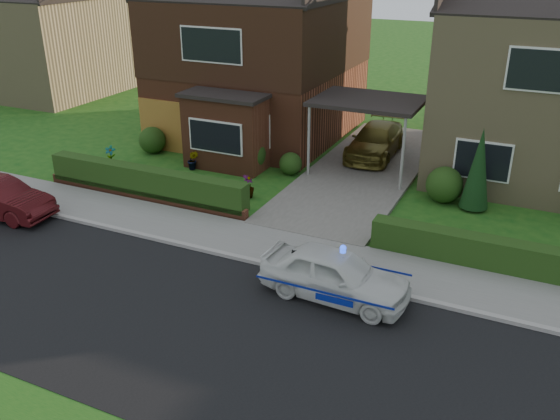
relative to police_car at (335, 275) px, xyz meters
The scene contains 23 objects.
ground 3.17m from the police_car, 129.37° to the right, with size 120.00×120.00×0.00m, color #174E14.
road 3.17m from the police_car, 129.37° to the right, with size 60.00×6.00×0.02m, color black.
kerb 2.15m from the police_car, 161.73° to the left, with size 60.00×0.16×0.12m, color #9E9993.
sidewalk 2.66m from the police_car, 139.19° to the left, with size 60.00×2.00×0.10m, color slate.
driveway 8.84m from the police_car, 102.90° to the left, with size 3.80×12.00×0.12m, color #666059.
house_left 14.23m from the police_car, 123.98° to the left, with size 7.50×9.53×7.25m.
house_right 12.58m from the police_car, 71.72° to the left, with size 7.50×8.06×7.25m.
carport_link 9.01m from the police_car, 102.96° to the left, with size 3.80×3.00×2.77m.
garage_door 12.72m from the police_car, 143.50° to the left, with size 2.20×0.10×2.10m, color brown.
dwarf_wall 8.30m from the police_car, 159.53° to the left, with size 7.70×0.25×0.36m, color brown.
hedge_left 8.37m from the police_car, 158.56° to the left, with size 7.50×0.55×0.90m, color #1A3A12.
hedge_right 4.87m from the police_car, 37.60° to the left, with size 7.50×0.55×0.80m, color #1A3A12.
shrub_left_far 12.65m from the police_car, 145.85° to the left, with size 1.08×1.08×1.08m, color #1A3A12.
shrub_left_mid 9.12m from the police_car, 130.86° to the left, with size 1.32×1.32×1.32m, color #1A3A12.
shrub_left_near 8.42m from the police_car, 121.25° to the left, with size 0.84×0.84×0.84m, color #1A3A12.
shrub_right_near 7.11m from the police_car, 80.03° to the left, with size 1.20×1.20×1.20m, color #1A3A12.
conifer_a 7.19m from the police_car, 71.84° to the left, with size 0.90×0.90×2.60m, color black.
neighbour_left 25.91m from the police_car, 148.24° to the left, with size 6.50×7.00×5.20m, color tan.
police_car is the anchor object (origin of this frame).
driveway_car 10.49m from the police_car, 101.45° to the left, with size 1.68×4.14×1.20m, color brown.
potted_plant_a 12.11m from the police_car, 154.93° to the left, with size 0.41×0.28×0.78m, color gray.
potted_plant_b 9.96m from the police_car, 142.36° to the left, with size 0.41×0.33×0.75m, color gray.
potted_plant_c 6.60m from the police_car, 136.14° to the left, with size 0.43×0.43×0.77m, color gray.
Camera 1 is at (5.95, -9.18, 7.76)m, focal length 38.00 mm.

